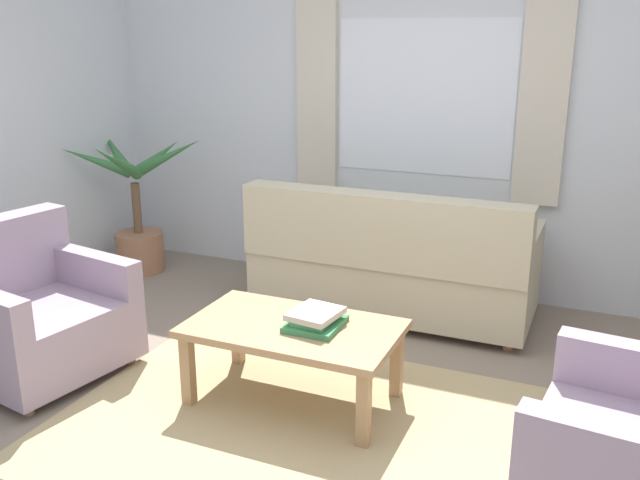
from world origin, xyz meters
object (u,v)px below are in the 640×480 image
at_px(book_stack_on_table, 316,319).
at_px(potted_plant, 137,216).
at_px(couch, 391,265).
at_px(armchair_left, 34,314).
at_px(coffee_table, 293,335).

relative_size(book_stack_on_table, potted_plant, 0.23).
distance_m(couch, armchair_left, 2.29).
bearing_deg(coffee_table, potted_plant, 146.07).
bearing_deg(coffee_table, armchair_left, -169.85).
height_order(armchair_left, coffee_table, armchair_left).
bearing_deg(potted_plant, armchair_left, -71.46).
distance_m(coffee_table, potted_plant, 2.51).
xyz_separation_m(book_stack_on_table, potted_plant, (-2.20, 1.37, -0.01)).
distance_m(coffee_table, book_stack_on_table, 0.16).
height_order(couch, potted_plant, potted_plant).
relative_size(armchair_left, coffee_table, 0.88).
height_order(armchair_left, potted_plant, potted_plant).
bearing_deg(book_stack_on_table, coffee_table, -166.43).
bearing_deg(potted_plant, coffee_table, -33.93).
distance_m(armchair_left, coffee_table, 1.55).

